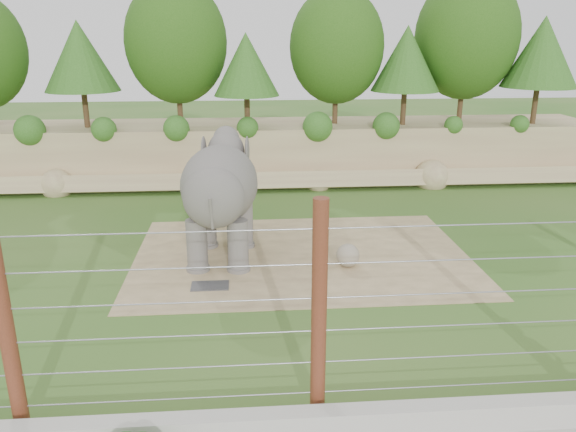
{
  "coord_description": "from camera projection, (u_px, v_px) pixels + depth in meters",
  "views": [
    {
      "loc": [
        -1.16,
        -12.72,
        6.4
      ],
      "look_at": [
        0.0,
        2.0,
        1.6
      ],
      "focal_mm": 35.0,
      "sensor_mm": 36.0,
      "label": 1
    }
  ],
  "objects": [
    {
      "name": "ground",
      "position": [
        294.0,
        301.0,
        14.13
      ],
      "size": [
        90.0,
        90.0,
        0.0
      ],
      "primitive_type": "plane",
      "color": "#31641E",
      "rests_on": "ground"
    },
    {
      "name": "back_embankment",
      "position": [
        282.0,
        91.0,
        24.96
      ],
      "size": [
        30.0,
        5.52,
        8.77
      ],
      "color": "#A08160",
      "rests_on": "ground"
    },
    {
      "name": "dirt_patch",
      "position": [
        302.0,
        255.0,
        17.01
      ],
      "size": [
        10.0,
        7.0,
        0.02
      ],
      "primitive_type": "cube",
      "color": "#8E7953",
      "rests_on": "ground"
    },
    {
      "name": "drain_grate",
      "position": [
        210.0,
        286.0,
        14.89
      ],
      "size": [
        1.0,
        0.6,
        0.03
      ],
      "primitive_type": "cube",
      "color": "#262628",
      "rests_on": "dirt_patch"
    },
    {
      "name": "elephant",
      "position": [
        220.0,
        201.0,
        16.27
      ],
      "size": [
        2.25,
        4.53,
        3.55
      ],
      "primitive_type": null,
      "rotation": [
        0.0,
        0.0,
        -0.09
      ],
      "color": "#615C58",
      "rests_on": "ground"
    },
    {
      "name": "stone_ball",
      "position": [
        348.0,
        255.0,
        16.08
      ],
      "size": [
        0.67,
        0.67,
        0.67
      ],
      "primitive_type": "sphere",
      "color": "gray",
      "rests_on": "dirt_patch"
    },
    {
      "name": "retaining_wall",
      "position": [
        321.0,
        423.0,
        9.31
      ],
      "size": [
        26.0,
        0.35,
        0.5
      ],
      "primitive_type": "cube",
      "color": "beige",
      "rests_on": "ground"
    },
    {
      "name": "barrier_fence",
      "position": [
        319.0,
        314.0,
        9.24
      ],
      "size": [
        20.26,
        0.26,
        4.0
      ],
      "color": "#502416",
      "rests_on": "ground"
    }
  ]
}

